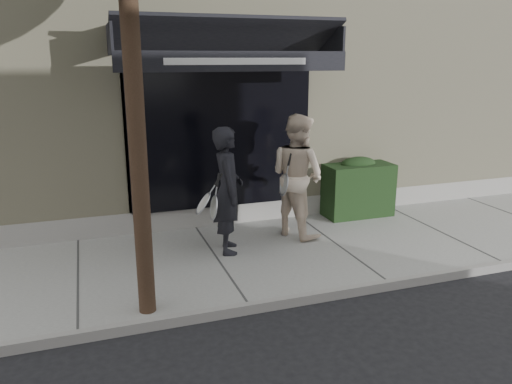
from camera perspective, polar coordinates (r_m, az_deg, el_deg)
name	(u,v)px	position (r m, az deg, el deg)	size (l,w,h in m)	color
ground	(335,250)	(8.38, 8.98, -6.51)	(80.00, 80.00, 0.00)	black
sidewalk	(335,246)	(8.36, 8.99, -6.13)	(20.00, 3.00, 0.12)	gray
curb	(388,285)	(7.14, 14.86, -10.21)	(20.00, 0.10, 0.14)	gray
building_facade	(243,71)	(12.39, -1.51, 13.61)	(14.30, 8.04, 5.64)	beige
hedge	(357,187)	(9.74, 11.46, 0.51)	(1.30, 0.70, 1.14)	black
pedestrian_front	(228,191)	(7.63, -3.27, 0.16)	(0.86, 0.86, 1.96)	black
pedestrian_back	(297,176)	(8.37, 4.71, 1.88)	(1.13, 1.24, 2.07)	beige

